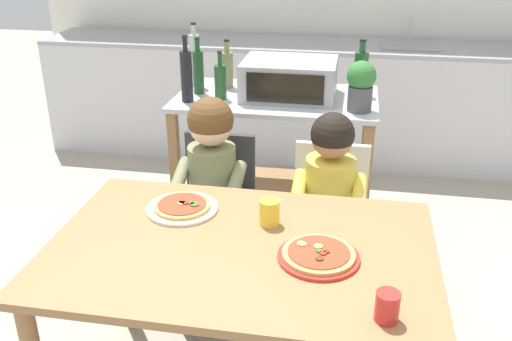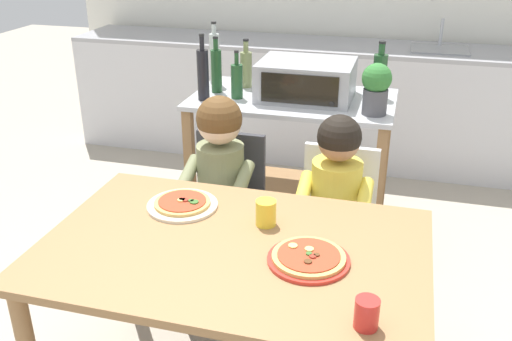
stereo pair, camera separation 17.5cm
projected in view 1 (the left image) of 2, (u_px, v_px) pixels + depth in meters
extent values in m
plane|color=#A89E8C|center=(283.00, 246.00, 3.32)|extent=(11.96, 11.96, 0.00)
cube|color=silver|center=(308.00, 102.00, 4.44)|extent=(4.12, 0.60, 0.87)
cube|color=#9E9EA3|center=(311.00, 45.00, 4.25)|extent=(4.12, 0.60, 0.03)
cube|color=gray|center=(409.00, 47.00, 4.13)|extent=(0.40, 0.33, 0.02)
cylinder|color=#B7BABF|center=(410.00, 30.00, 4.20)|extent=(0.02, 0.02, 0.20)
cube|color=#B7BABF|center=(276.00, 99.00, 3.08)|extent=(1.09, 0.63, 0.02)
cube|color=olive|center=(275.00, 190.00, 3.31)|extent=(1.00, 0.58, 0.02)
cube|color=olive|center=(176.00, 185.00, 3.09)|extent=(0.05, 0.05, 0.85)
cube|color=olive|center=(364.00, 200.00, 2.93)|extent=(0.05, 0.05, 0.85)
cube|color=olive|center=(203.00, 148.00, 3.59)|extent=(0.05, 0.05, 0.85)
cube|color=olive|center=(364.00, 159.00, 3.42)|extent=(0.05, 0.05, 0.85)
cube|color=#999BA0|center=(289.00, 79.00, 3.03)|extent=(0.49, 0.38, 0.20)
cube|color=black|center=(284.00, 89.00, 2.86)|extent=(0.40, 0.01, 0.15)
cylinder|color=black|center=(318.00, 102.00, 2.85)|extent=(0.02, 0.01, 0.02)
cylinder|color=olive|center=(227.00, 70.00, 3.20)|extent=(0.07, 0.07, 0.20)
cylinder|color=olive|center=(227.00, 47.00, 3.15)|extent=(0.03, 0.03, 0.06)
cylinder|color=black|center=(227.00, 40.00, 3.13)|extent=(0.03, 0.03, 0.01)
cylinder|color=#1E4723|center=(198.00, 72.00, 3.09)|extent=(0.06, 0.06, 0.23)
cylinder|color=#1E4723|center=(197.00, 45.00, 3.03)|extent=(0.03, 0.03, 0.06)
cylinder|color=black|center=(197.00, 38.00, 3.01)|extent=(0.03, 0.03, 0.01)
cylinder|color=#ADB7B2|center=(195.00, 60.00, 3.22)|extent=(0.06, 0.06, 0.29)
cylinder|color=#ADB7B2|center=(194.00, 30.00, 3.15)|extent=(0.03, 0.03, 0.06)
cylinder|color=black|center=(193.00, 24.00, 3.13)|extent=(0.03, 0.03, 0.01)
cylinder|color=#1E4723|center=(220.00, 82.00, 3.00)|extent=(0.06, 0.06, 0.18)
cylinder|color=#1E4723|center=(220.00, 59.00, 2.95)|extent=(0.02, 0.02, 0.06)
cylinder|color=black|center=(220.00, 52.00, 2.93)|extent=(0.02, 0.02, 0.01)
cylinder|color=#1E4723|center=(361.00, 74.00, 3.07)|extent=(0.07, 0.07, 0.23)
cylinder|color=#1E4723|center=(363.00, 47.00, 3.01)|extent=(0.03, 0.03, 0.06)
cylinder|color=black|center=(363.00, 40.00, 2.99)|extent=(0.04, 0.04, 0.01)
cylinder|color=black|center=(187.00, 77.00, 2.94)|extent=(0.06, 0.06, 0.27)
cylinder|color=black|center=(185.00, 44.00, 2.87)|extent=(0.02, 0.02, 0.07)
cylinder|color=black|center=(184.00, 36.00, 2.86)|extent=(0.03, 0.03, 0.01)
cylinder|color=#4C4C51|center=(360.00, 99.00, 2.82)|extent=(0.12, 0.12, 0.13)
sphere|color=#337533|center=(362.00, 76.00, 2.78)|extent=(0.15, 0.15, 0.15)
cube|color=olive|center=(241.00, 249.00, 1.95)|extent=(1.33, 0.87, 0.03)
cylinder|color=olive|center=(127.00, 262.00, 2.54)|extent=(0.06, 0.06, 0.71)
cylinder|color=olive|center=(403.00, 291.00, 2.34)|extent=(0.06, 0.06, 0.71)
cube|color=#333338|center=(214.00, 219.00, 2.72)|extent=(0.36, 0.36, 0.04)
cube|color=#333338|center=(221.00, 170.00, 2.78)|extent=(0.34, 0.03, 0.38)
cylinder|color=#333338|center=(239.00, 278.00, 2.65)|extent=(0.03, 0.03, 0.42)
cylinder|color=#333338|center=(177.00, 272.00, 2.70)|extent=(0.03, 0.03, 0.42)
cylinder|color=#333338|center=(250.00, 245.00, 2.92)|extent=(0.03, 0.03, 0.42)
cylinder|color=#333338|center=(194.00, 240.00, 2.97)|extent=(0.03, 0.03, 0.42)
cube|color=silver|center=(327.00, 233.00, 2.60)|extent=(0.36, 0.36, 0.04)
cube|color=silver|center=(331.00, 181.00, 2.67)|extent=(0.34, 0.03, 0.38)
cylinder|color=silver|center=(356.00, 295.00, 2.53)|extent=(0.03, 0.03, 0.42)
cylinder|color=silver|center=(289.00, 288.00, 2.58)|extent=(0.03, 0.03, 0.42)
cylinder|color=silver|center=(357.00, 259.00, 2.80)|extent=(0.03, 0.03, 0.42)
cylinder|color=silver|center=(297.00, 253.00, 2.85)|extent=(0.03, 0.03, 0.42)
cube|color=#424C6B|center=(221.00, 228.00, 2.56)|extent=(0.10, 0.30, 0.10)
cylinder|color=#424C6B|center=(216.00, 288.00, 2.55)|extent=(0.08, 0.08, 0.44)
cube|color=#424C6B|center=(191.00, 225.00, 2.59)|extent=(0.10, 0.30, 0.10)
cylinder|color=#424C6B|center=(186.00, 285.00, 2.57)|extent=(0.08, 0.08, 0.44)
cylinder|color=#7A7F56|center=(235.00, 185.00, 2.51)|extent=(0.06, 0.26, 0.15)
cylinder|color=#7A7F56|center=(179.00, 181.00, 2.55)|extent=(0.06, 0.26, 0.15)
cylinder|color=#7A7F56|center=(213.00, 180.00, 2.63)|extent=(0.22, 0.22, 0.34)
sphere|color=beige|center=(211.00, 124.00, 2.52)|extent=(0.20, 0.20, 0.20)
sphere|color=brown|center=(210.00, 120.00, 2.51)|extent=(0.21, 0.21, 0.21)
cube|color=#424C6B|center=(341.00, 243.00, 2.45)|extent=(0.10, 0.30, 0.10)
cylinder|color=#424C6B|center=(337.00, 306.00, 2.43)|extent=(0.08, 0.08, 0.44)
cube|color=#424C6B|center=(309.00, 240.00, 2.47)|extent=(0.10, 0.30, 0.10)
cylinder|color=#424C6B|center=(304.00, 303.00, 2.45)|extent=(0.08, 0.08, 0.44)
cylinder|color=yellow|center=(359.00, 199.00, 2.39)|extent=(0.06, 0.26, 0.15)
cylinder|color=yellow|center=(298.00, 194.00, 2.43)|extent=(0.06, 0.26, 0.15)
cylinder|color=yellow|center=(329.00, 193.00, 2.52)|extent=(0.22, 0.22, 0.33)
sphere|color=#A37556|center=(332.00, 138.00, 2.41)|extent=(0.18, 0.18, 0.18)
sphere|color=black|center=(333.00, 134.00, 2.40)|extent=(0.19, 0.19, 0.19)
cylinder|color=beige|center=(182.00, 208.00, 2.18)|extent=(0.28, 0.28, 0.01)
cylinder|color=tan|center=(182.00, 206.00, 2.17)|extent=(0.22, 0.22, 0.01)
cylinder|color=#B23D23|center=(182.00, 204.00, 2.17)|extent=(0.19, 0.19, 0.00)
cylinder|color=maroon|center=(185.00, 203.00, 2.17)|extent=(0.03, 0.03, 0.01)
cylinder|color=#386628|center=(195.00, 205.00, 2.16)|extent=(0.03, 0.03, 0.01)
cylinder|color=maroon|center=(182.00, 202.00, 2.17)|extent=(0.03, 0.03, 0.01)
cylinder|color=#DBC666|center=(181.00, 203.00, 2.17)|extent=(0.03, 0.03, 0.01)
cylinder|color=#386628|center=(191.00, 203.00, 2.16)|extent=(0.02, 0.02, 0.01)
cylinder|color=red|center=(318.00, 257.00, 1.87)|extent=(0.27, 0.27, 0.01)
cylinder|color=tan|center=(319.00, 254.00, 1.86)|extent=(0.24, 0.24, 0.01)
cylinder|color=#B23D23|center=(319.00, 252.00, 1.86)|extent=(0.21, 0.21, 0.00)
cylinder|color=maroon|center=(323.00, 253.00, 1.84)|extent=(0.02, 0.02, 0.01)
cylinder|color=#563319|center=(319.00, 259.00, 1.82)|extent=(0.03, 0.03, 0.01)
cylinder|color=#386628|center=(319.00, 251.00, 1.86)|extent=(0.02, 0.02, 0.01)
cylinder|color=#DBC666|center=(318.00, 246.00, 1.88)|extent=(0.03, 0.03, 0.01)
cylinder|color=#DBC666|center=(302.00, 244.00, 1.90)|extent=(0.03, 0.03, 0.01)
cylinder|color=#563319|center=(327.00, 252.00, 1.86)|extent=(0.02, 0.02, 0.01)
cylinder|color=red|center=(387.00, 307.00, 1.57)|extent=(0.07, 0.07, 0.09)
cylinder|color=yellow|center=(269.00, 212.00, 2.06)|extent=(0.08, 0.08, 0.10)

